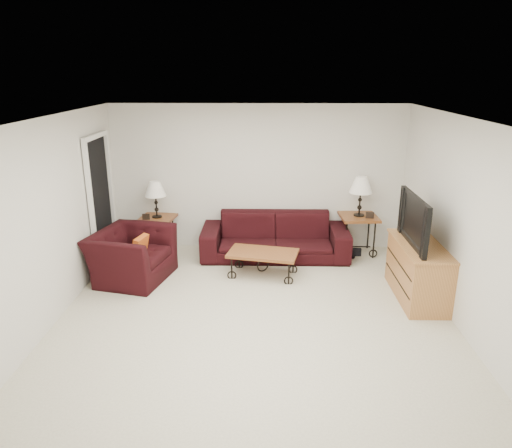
{
  "coord_description": "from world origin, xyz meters",
  "views": [
    {
      "loc": [
        0.13,
        -5.51,
        3.02
      ],
      "look_at": [
        0.0,
        0.7,
        1.0
      ],
      "focal_mm": 33.32,
      "sensor_mm": 36.0,
      "label": 1
    }
  ],
  "objects": [
    {
      "name": "photo_frame_right",
      "position": [
        1.86,
        2.05,
        0.73
      ],
      "size": [
        0.14,
        0.04,
        0.11
      ],
      "primitive_type": "cube",
      "rotation": [
        0.0,
        0.0,
        -0.15
      ],
      "color": "black",
      "rests_on": "side_table_right"
    },
    {
      "name": "doorway",
      "position": [
        -2.47,
        1.65,
        1.02
      ],
      "size": [
        0.08,
        0.94,
        2.04
      ],
      "primitive_type": "cube",
      "color": "black",
      "rests_on": "ground"
    },
    {
      "name": "tv_stand",
      "position": [
        2.23,
        0.52,
        0.39
      ],
      "size": [
        0.54,
        1.31,
        0.78
      ],
      "primitive_type": "cube",
      "color": "#C18647",
      "rests_on": "ground"
    },
    {
      "name": "side_table_left",
      "position": [
        -1.72,
        2.2,
        0.31
      ],
      "size": [
        0.64,
        0.64,
        0.62
      ],
      "primitive_type": "cube",
      "rotation": [
        0.0,
        0.0,
        -0.13
      ],
      "color": "brown",
      "rests_on": "ground"
    },
    {
      "name": "television",
      "position": [
        2.21,
        0.52,
        1.12
      ],
      "size": [
        0.15,
        1.17,
        0.67
      ],
      "primitive_type": "imported",
      "rotation": [
        0.0,
        0.0,
        -1.57
      ],
      "color": "black",
      "rests_on": "tv_stand"
    },
    {
      "name": "side_table_right",
      "position": [
        1.71,
        2.2,
        0.34
      ],
      "size": [
        0.65,
        0.65,
        0.67
      ],
      "primitive_type": "cube",
      "rotation": [
        0.0,
        0.0,
        0.06
      ],
      "color": "brown",
      "rests_on": "ground"
    },
    {
      "name": "backpack",
      "position": [
        1.61,
        1.91,
        0.2
      ],
      "size": [
        0.35,
        0.29,
        0.41
      ],
      "primitive_type": "ellipsoid",
      "rotation": [
        0.0,
        0.0,
        0.18
      ],
      "color": "black",
      "rests_on": "ground"
    },
    {
      "name": "wall_right",
      "position": [
        2.5,
        0.0,
        1.25
      ],
      "size": [
        0.02,
        5.0,
        2.5
      ],
      "primitive_type": "cube",
      "color": "silver",
      "rests_on": "ground"
    },
    {
      "name": "armchair",
      "position": [
        -1.88,
        1.07,
        0.37
      ],
      "size": [
        1.25,
        1.36,
        0.75
      ],
      "primitive_type": "imported",
      "rotation": [
        0.0,
        0.0,
        1.33
      ],
      "color": "black",
      "rests_on": "ground"
    },
    {
      "name": "coffee_table",
      "position": [
        0.1,
        1.2,
        0.19
      ],
      "size": [
        1.13,
        0.76,
        0.39
      ],
      "primitive_type": "cube",
      "rotation": [
        0.0,
        0.0,
        -0.21
      ],
      "color": "brown",
      "rests_on": "ground"
    },
    {
      "name": "sofa",
      "position": [
        0.29,
        2.02,
        0.36
      ],
      "size": [
        2.45,
        0.96,
        0.71
      ],
      "primitive_type": "imported",
      "color": "black",
      "rests_on": "ground"
    },
    {
      "name": "ceiling",
      "position": [
        0.0,
        0.0,
        2.5
      ],
      "size": [
        5.0,
        5.0,
        0.0
      ],
      "primitive_type": "plane",
      "color": "white",
      "rests_on": "wall_back"
    },
    {
      "name": "wall_front",
      "position": [
        0.0,
        -2.5,
        1.25
      ],
      "size": [
        5.0,
        0.02,
        2.5
      ],
      "primitive_type": "cube",
      "color": "silver",
      "rests_on": "ground"
    },
    {
      "name": "photo_frame_left",
      "position": [
        -1.87,
        2.05,
        0.68
      ],
      "size": [
        0.13,
        0.02,
        0.1
      ],
      "primitive_type": "cube",
      "rotation": [
        0.0,
        0.0,
        0.04
      ],
      "color": "black",
      "rests_on": "side_table_left"
    },
    {
      "name": "lamp_right",
      "position": [
        1.71,
        2.2,
        1.01
      ],
      "size": [
        0.4,
        0.4,
        0.67
      ],
      "primitive_type": null,
      "rotation": [
        0.0,
        0.0,
        0.06
      ],
      "color": "black",
      "rests_on": "side_table_right"
    },
    {
      "name": "lamp_left",
      "position": [
        -1.72,
        2.2,
        0.94
      ],
      "size": [
        0.4,
        0.4,
        0.62
      ],
      "primitive_type": null,
      "rotation": [
        0.0,
        0.0,
        -0.13
      ],
      "color": "black",
      "rests_on": "side_table_left"
    },
    {
      "name": "throw_pillow",
      "position": [
        -1.72,
        1.02,
        0.52
      ],
      "size": [
        0.17,
        0.35,
        0.34
      ],
      "primitive_type": "cube",
      "rotation": [
        0.0,
        0.0,
        1.33
      ],
      "color": "orange",
      "rests_on": "armchair"
    },
    {
      "name": "wall_left",
      "position": [
        -2.5,
        0.0,
        1.25
      ],
      "size": [
        0.02,
        5.0,
        2.5
      ],
      "primitive_type": "cube",
      "color": "silver",
      "rests_on": "ground"
    },
    {
      "name": "ground",
      "position": [
        0.0,
        0.0,
        0.0
      ],
      "size": [
        5.0,
        5.0,
        0.0
      ],
      "primitive_type": "plane",
      "color": "beige",
      "rests_on": "ground"
    },
    {
      "name": "wall_back",
      "position": [
        0.0,
        2.5,
        1.25
      ],
      "size": [
        5.0,
        0.02,
        2.5
      ],
      "primitive_type": "cube",
      "color": "silver",
      "rests_on": "ground"
    }
  ]
}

